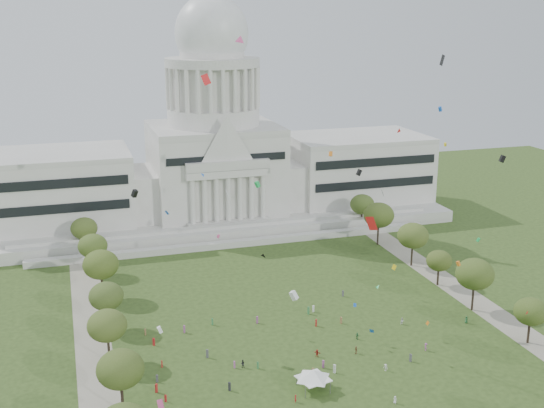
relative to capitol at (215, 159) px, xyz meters
The scene contains 29 objects.
ground 115.76m from the capitol, 90.00° to the right, with size 400.00×400.00×0.00m, color #2F421A.
capitol is the anchor object (origin of this frame).
path_left 98.93m from the capitol, 119.87° to the right, with size 8.00×160.00×0.04m, color gray.
path_right 98.93m from the capitol, 60.13° to the right, with size 8.00×160.00×0.04m, color gray.
row_tree_l_1 125.32m from the capitol, 110.71° to the right, with size 8.86×8.86×12.59m.
row_tree_r_1 125.12m from the capitol, 68.16° to the right, with size 7.58×7.58×10.78m.
row_tree_l_2 107.19m from the capitol, 115.07° to the right, with size 8.42×8.42×11.97m.
row_tree_r_2 106.56m from the capitol, 65.33° to the right, with size 9.55×9.55×13.58m.
row_tree_l_3 92.14m from the capitol, 118.96° to the right, with size 8.12×8.12×11.55m.
row_tree_r_3 91.98m from the capitol, 60.70° to the right, with size 7.01×7.01×9.98m.
row_tree_l_4 76.50m from the capitol, 125.78° to the right, with size 9.29×9.29×13.21m.
row_tree_r_4 78.81m from the capitol, 54.84° to the right, with size 9.19×9.19×13.06m.
row_tree_l_5 63.64m from the capitol, 136.72° to the right, with size 8.33×8.33×11.85m.
row_tree_r_5 62.67m from the capitol, 44.94° to the right, with size 9.82×9.82×13.96m.
row_tree_l_6 54.69m from the capitol, 152.45° to the right, with size 8.19×8.19×11.64m.
row_tree_r_6 54.32m from the capitol, 28.99° to the right, with size 8.42×8.42×11.97m.
event_tent 121.29m from the capitol, 93.47° to the right, with size 9.38×9.38×4.36m.
person_0 111.44m from the capitol, 69.33° to the right, with size 0.87×0.56×1.77m, color #33723F.
person_2 103.48m from the capitol, 76.60° to the right, with size 0.82×0.51×1.70m, color silver.
person_3 119.59m from the capitol, 85.24° to the right, with size 1.01×0.52×1.57m, color silver.
person_4 110.81m from the capitol, 86.35° to the right, with size 1.06×0.58×1.81m, color olive.
person_5 109.46m from the capitol, 90.92° to the right, with size 1.57×0.62×1.70m, color #B21E1E.
person_6 130.87m from the capitol, 87.35° to the right, with size 0.75×0.49×1.54m, color silver.
person_7 125.36m from the capitol, 95.63° to the right, with size 0.58×0.42×1.58m, color #B21E1E.
person_8 110.70m from the capitol, 99.76° to the right, with size 0.88×0.54×1.81m, color #26262B.
person_9 116.02m from the capitol, 78.75° to the right, with size 1.17×0.60×1.81m, color #994C8C.
person_10 105.06m from the capitol, 84.43° to the right, with size 1.02×0.56×1.74m, color #33723F.
distant_crowd 102.73m from the capitol, 97.55° to the right, with size 54.26×37.13×1.95m.
kite_swarm 105.89m from the capitol, 91.18° to the right, with size 80.14×109.20×64.88m.
Camera 1 is at (-50.63, -118.43, 72.04)m, focal length 45.00 mm.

